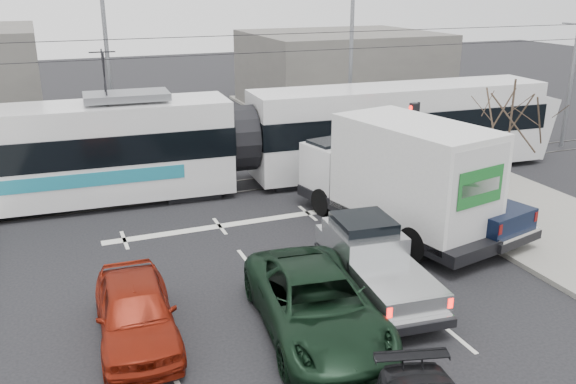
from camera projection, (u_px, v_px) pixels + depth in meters
name	position (u px, v px, depth m)	size (l,w,h in m)	color
ground	(338.00, 294.00, 16.87)	(120.00, 120.00, 0.00)	black
rails	(233.00, 187.00, 25.64)	(60.00, 1.60, 0.03)	#33302D
building_right	(341.00, 70.00, 41.33)	(12.00, 10.00, 5.00)	#63605A
bare_tree	(511.00, 119.00, 20.51)	(2.40, 2.40, 5.00)	#47382B
traffic_signal	(414.00, 128.00, 23.96)	(0.44, 0.44, 3.60)	black
street_lamp_near	(348.00, 47.00, 30.06)	(2.38, 0.25, 9.00)	slate
street_lamp_far	(103.00, 53.00, 27.75)	(2.38, 0.25, 9.00)	slate
catenary	(230.00, 95.00, 24.37)	(60.00, 0.20, 7.00)	black
tram	(239.00, 140.00, 25.00)	(28.30, 4.26, 5.75)	silver
silver_pickup	(372.00, 259.00, 16.78)	(2.29, 5.42, 1.92)	black
box_truck	(399.00, 177.00, 20.52)	(4.24, 8.25, 3.93)	black
navy_pickup	(443.00, 197.00, 20.95)	(3.39, 6.00, 2.39)	black
green_car	(316.00, 304.00, 14.75)	(2.63, 5.70, 1.58)	black
red_car	(136.00, 311.00, 14.48)	(1.81, 4.51, 1.54)	maroon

